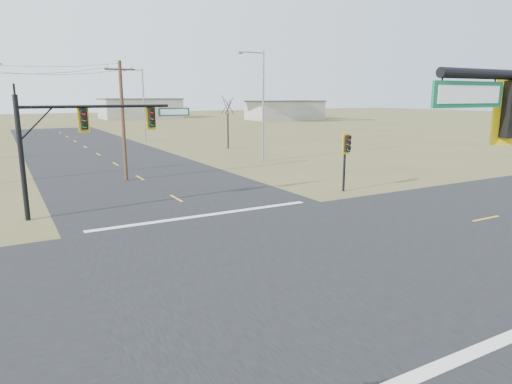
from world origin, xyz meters
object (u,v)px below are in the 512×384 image
Objects in this scene: utility_pole_near at (123,119)px; streetlight_b at (142,101)px; streetlight_a at (261,100)px; bare_tree_c at (228,105)px; pedestal_signal_ne at (347,148)px; mast_arm_far at (90,128)px.

utility_pole_near is 28.93m from streetlight_b.
streetlight_a is 10.86m from bare_tree_c.
streetlight_b reaches higher than bare_tree_c.
pedestal_signal_ne is at bearing -98.89° from bare_tree_c.
bare_tree_c is (3.96, 25.33, 2.20)m from pedestal_signal_ne.
pedestal_signal_ne is at bearing -122.22° from streetlight_a.
utility_pole_near is at bearing 171.89° from streetlight_a.
streetlight_a is (13.49, 3.77, 1.20)m from utility_pole_near.
streetlight_b is (-2.20, 38.29, 2.49)m from pedestal_signal_ne.
streetlight_a is at bearing 15.62° from utility_pole_near.
streetlight_b is at bearing 94.81° from pedestal_signal_ne.
utility_pole_near reaches higher than mast_arm_far.
pedestal_signal_ne is 38.44m from streetlight_b.
pedestal_signal_ne is 0.38× the size of streetlight_a.
bare_tree_c is at bearing 43.47° from utility_pole_near.
streetlight_b is (9.11, 27.44, 0.89)m from utility_pole_near.
mast_arm_far is 1.38× the size of bare_tree_c.
mast_arm_far is at bearing 172.36° from pedestal_signal_ne.
mast_arm_far is at bearing -100.82° from streetlight_b.
pedestal_signal_ne is at bearing -77.91° from streetlight_b.
streetlight_a is at bearing -99.42° from bare_tree_c.
utility_pole_near is (-11.31, 10.85, 1.60)m from pedestal_signal_ne.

